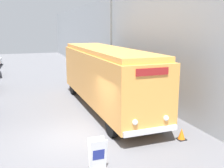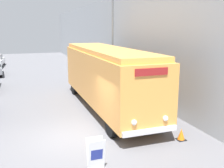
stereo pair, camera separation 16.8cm
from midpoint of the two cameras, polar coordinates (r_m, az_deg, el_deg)
ground_plane at (r=11.32m, az=-8.65°, el=-11.78°), size 80.00×80.00×0.00m
building_wall_right at (r=21.63m, az=0.68°, el=9.36°), size 0.30×60.00×7.02m
vintage_bus at (r=14.78m, az=-1.73°, el=1.99°), size 2.45×10.76×3.46m
sign_board at (r=8.85m, az=-3.70°, el=-15.08°), size 0.56×0.40×1.06m
streetlamp at (r=18.80m, az=-0.42°, el=11.77°), size 0.36×0.36×6.92m
traffic_cone at (r=11.42m, az=14.49°, el=-10.51°), size 0.36×0.36×0.49m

